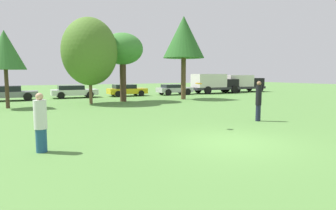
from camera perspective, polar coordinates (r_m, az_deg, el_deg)
ground_plane at (r=10.06m, az=12.54°, el=-7.21°), size 120.00×120.00×0.00m
person_thrower at (r=9.25m, az=-23.81°, el=-3.22°), size 0.37×0.37×1.75m
person_catcher at (r=14.80m, az=17.40°, el=0.85°), size 0.28×0.28×1.96m
frisbee at (r=12.15m, az=6.05°, el=4.23°), size 0.28×0.28×0.09m
tree_0 at (r=22.33m, az=-29.49°, el=9.40°), size 2.60×2.60×5.21m
tree_1 at (r=23.39m, az=-15.18°, el=10.10°), size 4.23×4.23×6.62m
tree_2 at (r=24.89m, az=-8.95°, el=10.69°), size 3.42×3.42×5.73m
tree_3 at (r=26.93m, az=3.10°, el=13.11°), size 3.75×3.75×7.53m
parked_car_grey at (r=28.69m, az=-28.88°, el=2.12°), size 4.46×2.06×1.30m
parked_car_white at (r=29.83m, az=-18.10°, el=2.61°), size 4.34×2.05×1.21m
parked_car_yellow at (r=30.96m, az=-8.19°, el=2.95°), size 4.06×2.04×1.23m
parked_car_silver at (r=32.62m, az=1.21°, el=3.15°), size 3.96×1.99×1.16m
delivery_truck_black at (r=35.67m, az=8.97°, el=4.35°), size 6.24×2.44×2.33m
delivery_truck_black_2 at (r=39.29m, az=14.35°, el=4.30°), size 6.16×2.46×2.19m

